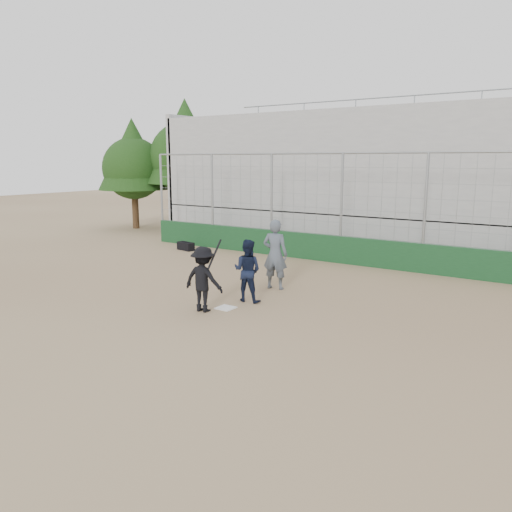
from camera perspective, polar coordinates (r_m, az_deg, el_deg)
The scene contains 10 objects.
ground at distance 12.93m, azimuth -3.47°, elevation -5.99°, with size 90.00×90.00×0.00m, color brown.
home_plate at distance 12.93m, azimuth -3.47°, elevation -5.94°, with size 0.44×0.44×0.02m, color white.
backstop at distance 18.64m, azimuth 9.61°, elevation 2.13°, with size 18.10×0.25×4.04m.
bleachers at distance 23.06m, azimuth 14.89°, elevation 8.48°, with size 20.25×6.70×6.98m.
tree_left at distance 27.88m, azimuth -8.04°, elevation 12.11°, with size 4.48×4.48×7.00m.
tree_right at distance 28.55m, azimuth -13.86°, elevation 10.61°, with size 3.84×3.84×6.00m.
batter_at_plate at distance 12.54m, azimuth -6.05°, elevation -2.65°, with size 1.12×0.79×1.82m.
catcher_crouched at distance 13.38m, azimuth -1.00°, elevation -2.85°, with size 0.87×0.70×1.15m.
umpire at distance 14.65m, azimuth 2.20°, elevation -0.21°, with size 0.75×0.50×1.86m, color #4E5762.
equipment_bag at distance 21.32m, azimuth -8.04°, elevation 1.13°, with size 0.85×0.48×0.38m.
Camera 1 is at (7.51, -9.84, 3.75)m, focal length 35.00 mm.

